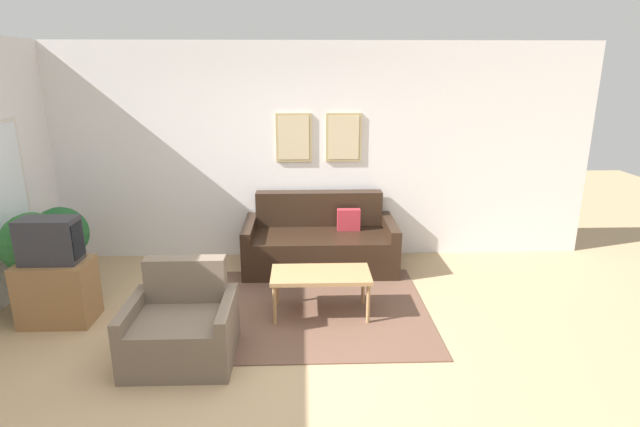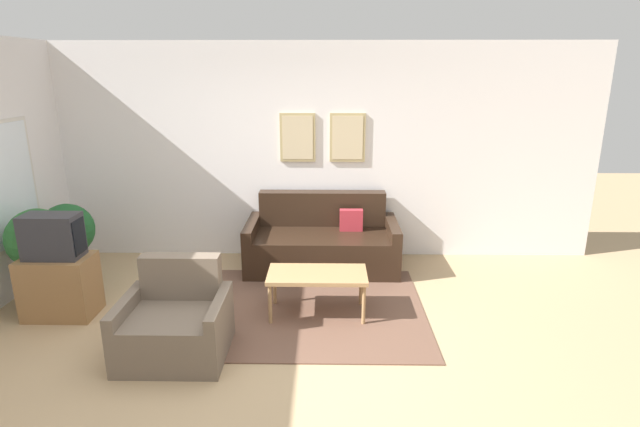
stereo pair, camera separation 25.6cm
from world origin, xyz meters
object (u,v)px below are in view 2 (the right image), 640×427
at_px(couch, 322,243).
at_px(armchair, 176,324).
at_px(tv, 52,236).
at_px(potted_plant_tall, 39,242).
at_px(coffee_table, 317,277).

distance_m(couch, armchair, 2.33).
distance_m(couch, tv, 2.93).
height_order(tv, armchair, tv).
bearing_deg(potted_plant_tall, couch, 19.71).
relative_size(coffee_table, armchair, 1.11).
relative_size(coffee_table, tv, 1.84).
height_order(armchair, potted_plant_tall, potted_plant_tall).
xyz_separation_m(couch, coffee_table, (-0.03, -1.26, 0.10)).
height_order(coffee_table, potted_plant_tall, potted_plant_tall).
xyz_separation_m(coffee_table, armchair, (-1.20, -0.72, -0.14)).
height_order(couch, potted_plant_tall, potted_plant_tall).
height_order(couch, tv, tv).
xyz_separation_m(couch, potted_plant_tall, (-2.89, -1.03, 0.37)).
height_order(coffee_table, tv, tv).
distance_m(coffee_table, armchair, 1.41).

